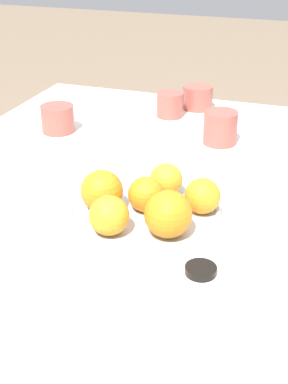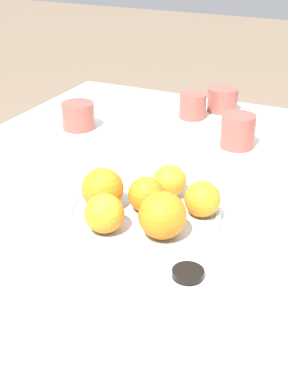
% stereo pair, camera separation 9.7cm
% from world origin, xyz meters
% --- Properties ---
extents(table, '(1.30, 0.92, 0.71)m').
position_xyz_m(table, '(0.00, 0.00, 0.35)').
color(table, silver).
rests_on(table, ground_plane).
extents(fruit_platter, '(0.28, 0.28, 0.02)m').
position_xyz_m(fruit_platter, '(-0.10, -0.26, 0.72)').
color(fruit_platter, '#B2BCC6').
rests_on(fruit_platter, table).
extents(orange_0, '(0.07, 0.07, 0.07)m').
position_xyz_m(orange_0, '(-0.10, -0.26, 0.75)').
color(orange_0, orange).
rests_on(orange_0, fruit_platter).
extents(orange_1, '(0.06, 0.06, 0.06)m').
position_xyz_m(orange_1, '(-0.08, -0.19, 0.75)').
color(orange_1, orange).
rests_on(orange_1, fruit_platter).
extents(orange_2, '(0.08, 0.08, 0.08)m').
position_xyz_m(orange_2, '(-0.17, -0.28, 0.76)').
color(orange_2, orange).
rests_on(orange_2, fruit_platter).
extents(orange_3, '(0.08, 0.08, 0.08)m').
position_xyz_m(orange_3, '(-0.04, -0.33, 0.76)').
color(orange_3, orange).
rests_on(orange_3, fruit_platter).
extents(orange_4, '(0.07, 0.07, 0.07)m').
position_xyz_m(orange_4, '(-0.00, -0.23, 0.75)').
color(orange_4, orange).
rests_on(orange_4, fruit_platter).
extents(orange_5, '(0.07, 0.07, 0.07)m').
position_xyz_m(orange_5, '(-0.13, -0.36, 0.76)').
color(orange_5, orange).
rests_on(orange_5, fruit_platter).
extents(cup_0, '(0.08, 0.08, 0.07)m').
position_xyz_m(cup_0, '(-0.45, 0.07, 0.74)').
color(cup_0, '#9E4C42').
rests_on(cup_0, table).
extents(cup_1, '(0.08, 0.08, 0.08)m').
position_xyz_m(cup_1, '(-0.04, 0.13, 0.75)').
color(cup_1, '#9E4C42').
rests_on(cup_1, table).
extents(cup_2, '(0.07, 0.07, 0.07)m').
position_xyz_m(cup_2, '(-0.21, 0.28, 0.74)').
color(cup_2, '#9E4C42').
rests_on(cup_2, table).
extents(cup_3, '(0.08, 0.08, 0.07)m').
position_xyz_m(cup_3, '(-0.16, 0.36, 0.74)').
color(cup_3, '#9E4C42').
rests_on(cup_3, table).
extents(napkin, '(0.14, 0.12, 0.01)m').
position_xyz_m(napkin, '(-0.48, 0.29, 0.71)').
color(napkin, white).
rests_on(napkin, table).
extents(soy_dish, '(0.05, 0.05, 0.01)m').
position_xyz_m(soy_dish, '(0.04, -0.40, 0.72)').
color(soy_dish, black).
rests_on(soy_dish, table).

